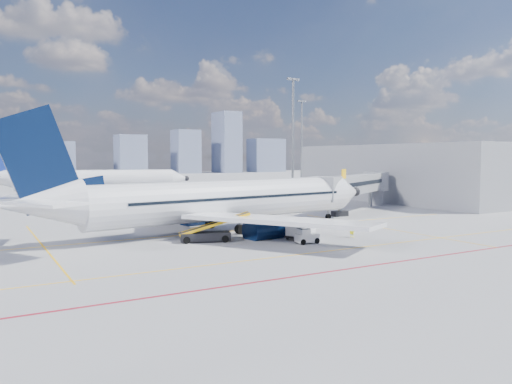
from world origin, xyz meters
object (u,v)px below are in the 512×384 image
main_aircraft (218,201)px  baggage_tug (306,236)px  second_aircraft (87,180)px  ramp_worker (352,229)px  cargo_dolly (301,228)px  belt_loader (207,234)px

main_aircraft → baggage_tug: (3.79, -10.41, -2.54)m
second_aircraft → ramp_worker: size_ratio=23.66×
second_aircraft → cargo_dolly: size_ratio=10.75×
second_aircraft → baggage_tug: (5.90, -66.74, -2.54)m
baggage_tug → second_aircraft: bearing=97.6°
baggage_tug → cargo_dolly: 2.81m
second_aircraft → baggage_tug: bearing=-73.4°
cargo_dolly → ramp_worker: bearing=-43.8°
baggage_tug → cargo_dolly: bearing=66.6°
belt_loader → ramp_worker: 14.16m
second_aircraft → cargo_dolly: second_aircraft is taller
baggage_tug → cargo_dolly: (1.22, 2.51, 0.35)m
baggage_tug → ramp_worker: 6.00m
main_aircraft → baggage_tug: bearing=-77.8°
baggage_tug → belt_loader: (-7.38, 5.35, 0.02)m
main_aircraft → belt_loader: size_ratio=6.49×
second_aircraft → belt_loader: bearing=-79.8°
cargo_dolly → belt_loader: (-8.60, 2.84, -0.33)m
second_aircraft → cargo_dolly: bearing=-72.1°
second_aircraft → baggage_tug: second_aircraft is taller
ramp_worker → cargo_dolly: bearing=65.1°
second_aircraft → cargo_dolly: (7.12, -64.23, -2.19)m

